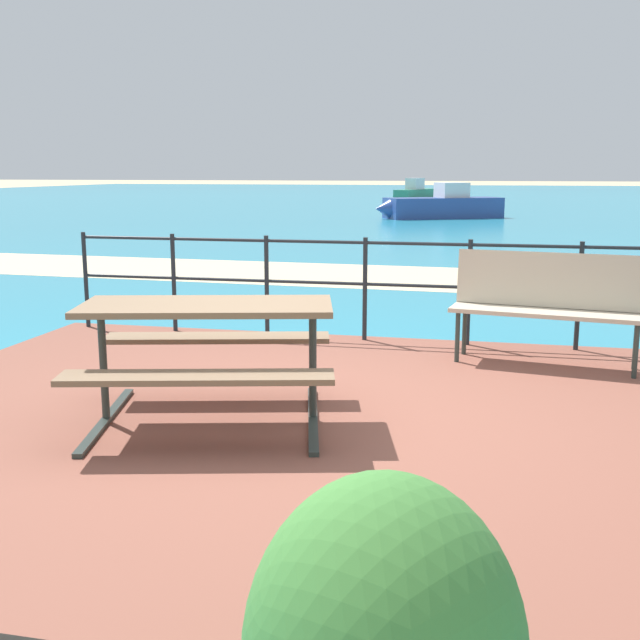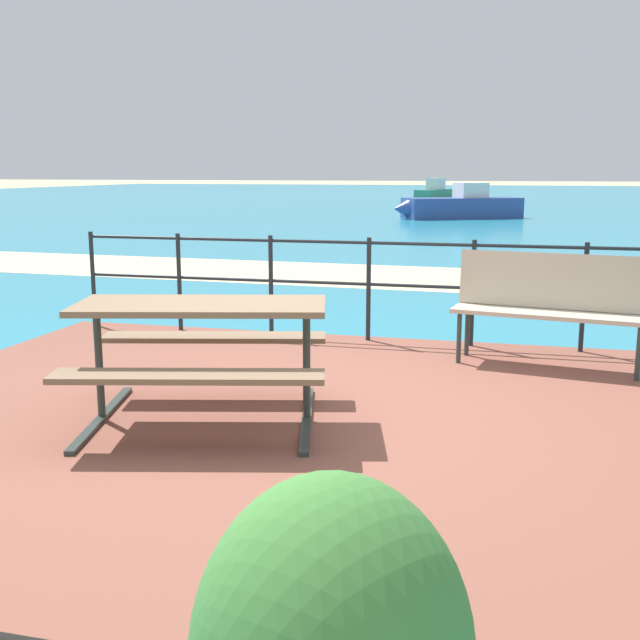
# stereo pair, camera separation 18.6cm
# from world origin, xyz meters

# --- Properties ---
(ground_plane) EXTENTS (240.00, 240.00, 0.00)m
(ground_plane) POSITION_xyz_m (0.00, 0.00, 0.00)
(ground_plane) COLOR tan
(patio_paving) EXTENTS (6.40, 5.20, 0.06)m
(patio_paving) POSITION_xyz_m (0.00, 0.00, 0.03)
(patio_paving) COLOR brown
(patio_paving) RESTS_ON ground
(sea_water) EXTENTS (90.00, 90.00, 0.01)m
(sea_water) POSITION_xyz_m (0.00, 40.00, 0.01)
(sea_water) COLOR teal
(sea_water) RESTS_ON ground
(beach_strip) EXTENTS (54.07, 5.34, 0.01)m
(beach_strip) POSITION_xyz_m (0.00, 7.32, 0.01)
(beach_strip) COLOR beige
(beach_strip) RESTS_ON ground
(picnic_table) EXTENTS (1.86, 1.66, 0.79)m
(picnic_table) POSITION_xyz_m (-0.60, -0.22, 0.65)
(picnic_table) COLOR #7A6047
(picnic_table) RESTS_ON patio_paving
(park_bench) EXTENTS (1.63, 0.67, 0.94)m
(park_bench) POSITION_xyz_m (1.66, 1.86, 0.62)
(park_bench) COLOR #BCAD93
(park_bench) RESTS_ON patio_paving
(railing_fence) EXTENTS (5.94, 0.04, 1.00)m
(railing_fence) POSITION_xyz_m (0.00, 2.44, 0.68)
(railing_fence) COLOR #1E2328
(railing_fence) RESTS_ON patio_paving
(boat_near) EXTENTS (4.53, 3.13, 1.24)m
(boat_near) POSITION_xyz_m (-0.55, 22.93, 0.43)
(boat_near) COLOR #2D478C
(boat_near) RESTS_ON sea_water
(boat_mid) EXTENTS (2.40, 5.61, 1.20)m
(boat_mid) POSITION_xyz_m (-3.31, 43.34, 0.39)
(boat_mid) COLOR #338466
(boat_mid) RESTS_ON sea_water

